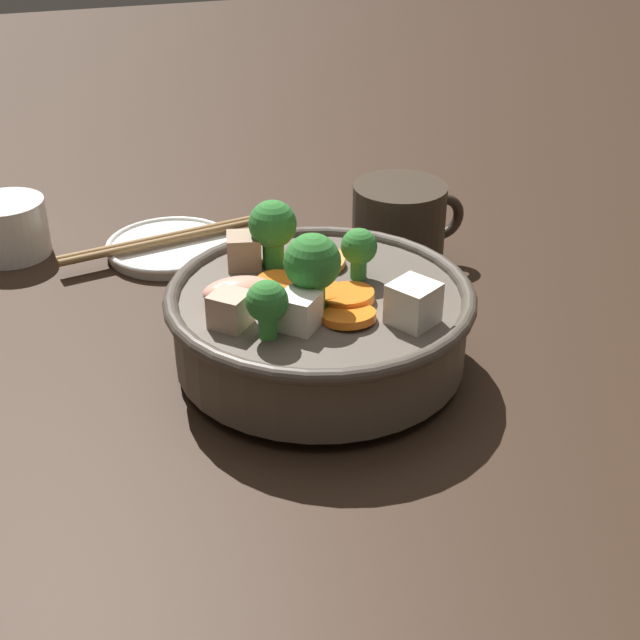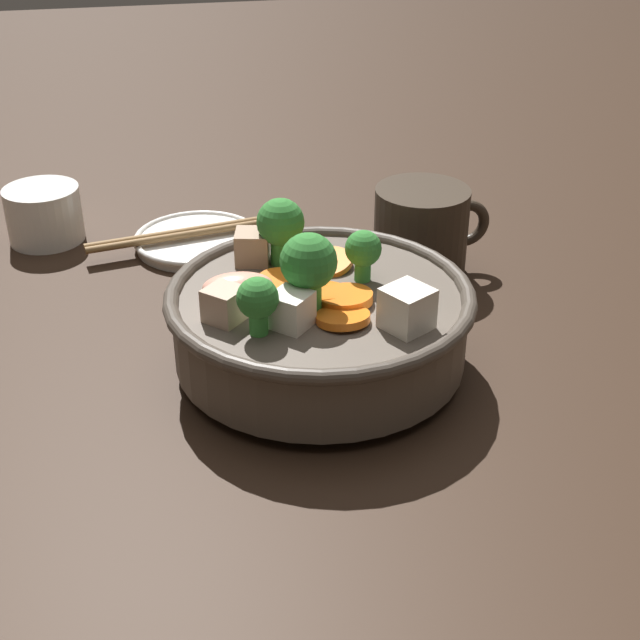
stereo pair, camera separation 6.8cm
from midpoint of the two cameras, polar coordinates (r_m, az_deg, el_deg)
name	(u,v)px [view 1 (the left image)]	position (r m, az deg, el deg)	size (l,w,h in m)	color
ground_plane	(320,367)	(0.70, -2.77, -3.09)	(3.00, 3.00, 0.00)	black
stirfry_bowl	(319,316)	(0.67, -2.95, 0.16)	(0.23, 0.23, 0.12)	#51473D
side_saucer	(170,247)	(0.89, -11.72, 4.56)	(0.13, 0.13, 0.01)	white
tea_cup	(8,227)	(0.93, -21.33, 5.49)	(0.07, 0.07, 0.06)	white
dark_mug	(400,227)	(0.83, 2.82, 5.93)	(0.11, 0.09, 0.08)	#33281E
chopsticks_pair	(170,238)	(0.89, -11.78, 5.12)	(0.22, 0.05, 0.01)	olive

